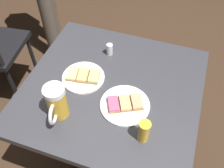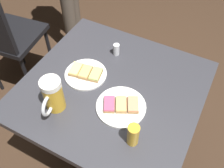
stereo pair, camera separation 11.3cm
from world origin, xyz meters
The scene contains 8 objects.
ground_plane centered at (0.00, 0.00, 0.00)m, with size 6.00×6.00×0.00m, color #382619.
cafe_table centered at (0.00, 0.00, 0.60)m, with size 0.76×0.79×0.76m.
plate_near centered at (0.08, 0.09, 0.77)m, with size 0.21×0.21×0.03m.
plate_far centered at (-0.01, -0.14, 0.77)m, with size 0.20×0.20×0.03m.
beer_mug centered at (0.21, -0.16, 0.84)m, with size 0.14×0.08×0.16m.
beer_glass_small centered at (0.20, 0.20, 0.81)m, with size 0.05×0.05×0.10m, color gold.
salt_shaker centered at (-0.20, -0.08, 0.79)m, with size 0.03×0.03×0.06m, color silver.
cafe_chair centered at (-0.22, -0.94, 0.55)m, with size 0.42×0.42×0.95m.
Camera 2 is at (0.64, 0.34, 1.65)m, focal length 40.59 mm.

